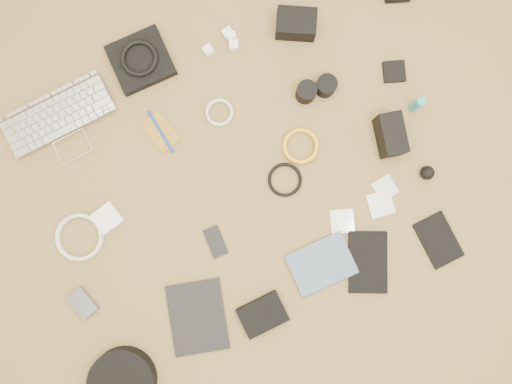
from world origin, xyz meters
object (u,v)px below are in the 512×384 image
object	(u,v)px
phone	(216,242)
paperback	(331,285)
headphone_case	(122,382)
laptop	(65,129)
tablet	(198,317)
dslr_camera	(296,24)

from	to	relation	value
phone	paperback	bearing A→B (deg)	-43.00
headphone_case	paperback	size ratio (longest dim) A/B	1.06
laptop	tablet	size ratio (longest dim) A/B	1.59
laptop	phone	xyz separation A→B (m)	(0.33, -0.52, -0.01)
tablet	paperback	distance (m)	0.44
tablet	paperback	size ratio (longest dim) A/B	1.15
tablet	paperback	bearing A→B (deg)	3.86
tablet	phone	bearing A→B (deg)	67.28
phone	tablet	bearing A→B (deg)	-125.76
phone	paperback	size ratio (longest dim) A/B	0.50
laptop	headphone_case	bearing A→B (deg)	-102.92
headphone_case	tablet	bearing A→B (deg)	19.25
phone	dslr_camera	bearing A→B (deg)	47.29
headphone_case	dslr_camera	bearing A→B (deg)	43.46
headphone_case	paperback	world-z (taller)	headphone_case
laptop	dslr_camera	size ratio (longest dim) A/B	2.82
paperback	dslr_camera	bearing A→B (deg)	-16.83
dslr_camera	phone	xyz separation A→B (m)	(-0.50, -0.57, -0.03)
dslr_camera	phone	size ratio (longest dim) A/B	1.30
tablet	headphone_case	distance (m)	0.31
dslr_camera	tablet	xyz separation A→B (m)	(-0.64, -0.78, -0.03)
tablet	headphone_case	bearing A→B (deg)	-149.32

